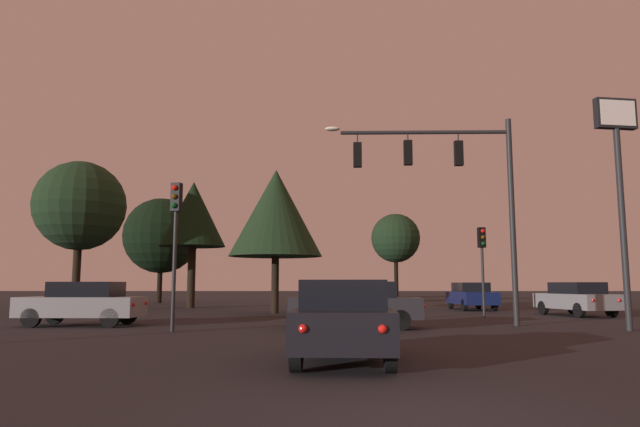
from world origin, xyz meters
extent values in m
plane|color=black|center=(0.00, 24.50, 0.00)|extent=(168.00, 168.00, 0.00)
cylinder|color=#232326|center=(5.69, 13.73, 3.69)|extent=(0.20, 0.20, 7.38)
cylinder|color=#232326|center=(2.65, 13.77, 6.91)|extent=(6.08, 0.21, 0.14)
ellipsoid|color=#F4EACC|center=(-0.69, 13.81, 7.06)|extent=(0.56, 0.28, 0.16)
cylinder|color=#232326|center=(3.87, 13.75, 6.74)|extent=(0.05, 0.05, 0.34)
cube|color=black|center=(3.87, 13.75, 6.12)|extent=(0.30, 0.24, 0.90)
sphere|color=red|center=(3.87, 13.89, 6.40)|extent=(0.18, 0.18, 0.18)
sphere|color=#56380C|center=(3.87, 13.89, 6.12)|extent=(0.18, 0.18, 0.18)
sphere|color=#0C4219|center=(3.87, 13.89, 5.84)|extent=(0.18, 0.18, 0.18)
cylinder|color=#232326|center=(2.04, 13.78, 6.76)|extent=(0.05, 0.05, 0.30)
cube|color=black|center=(2.04, 13.78, 6.15)|extent=(0.30, 0.24, 0.90)
sphere|color=red|center=(2.05, 13.92, 6.43)|extent=(0.18, 0.18, 0.18)
sphere|color=#56380C|center=(2.05, 13.92, 6.15)|extent=(0.18, 0.18, 0.18)
sphere|color=#0C4219|center=(2.05, 13.92, 5.87)|extent=(0.18, 0.18, 0.18)
cylinder|color=#232326|center=(0.22, 13.80, 6.72)|extent=(0.05, 0.05, 0.38)
cube|color=black|center=(0.22, 13.80, 6.08)|extent=(0.30, 0.24, 0.90)
sphere|color=red|center=(0.22, 13.94, 6.36)|extent=(0.18, 0.18, 0.18)
sphere|color=#56380C|center=(0.22, 13.94, 6.08)|extent=(0.18, 0.18, 0.18)
sphere|color=#0C4219|center=(0.22, 13.94, 5.80)|extent=(0.18, 0.18, 0.18)
cylinder|color=#232326|center=(-5.64, 11.31, 1.85)|extent=(0.12, 0.12, 3.71)
cube|color=black|center=(-5.64, 11.31, 4.16)|extent=(0.35, 0.30, 0.90)
sphere|color=red|center=(-5.67, 11.17, 4.44)|extent=(0.18, 0.18, 0.18)
sphere|color=#56380C|center=(-5.67, 11.17, 4.16)|extent=(0.18, 0.18, 0.18)
sphere|color=#0C4219|center=(-5.67, 11.17, 3.88)|extent=(0.18, 0.18, 0.18)
cylinder|color=#232326|center=(5.99, 18.79, 1.52)|extent=(0.12, 0.12, 3.04)
cube|color=black|center=(5.99, 18.79, 3.49)|extent=(0.34, 0.30, 0.90)
sphere|color=red|center=(6.02, 18.66, 3.77)|extent=(0.18, 0.18, 0.18)
sphere|color=#56380C|center=(6.02, 18.66, 3.49)|extent=(0.18, 0.18, 0.18)
sphere|color=#0C4219|center=(6.02, 18.66, 3.21)|extent=(0.18, 0.18, 0.18)
cube|color=black|center=(-0.61, 4.70, 0.66)|extent=(1.92, 4.08, 0.68)
cube|color=black|center=(-0.62, 4.55, 1.26)|extent=(1.60, 2.23, 0.52)
cylinder|color=black|center=(-1.33, 6.06, 0.32)|extent=(0.23, 0.65, 0.64)
cylinder|color=black|center=(0.22, 5.99, 0.32)|extent=(0.23, 0.65, 0.64)
cylinder|color=black|center=(-1.44, 3.41, 0.32)|extent=(0.23, 0.65, 0.64)
cylinder|color=black|center=(0.11, 3.35, 0.32)|extent=(0.23, 0.65, 0.64)
sphere|color=red|center=(-1.31, 2.71, 0.76)|extent=(0.14, 0.14, 0.14)
sphere|color=red|center=(-0.08, 2.66, 0.76)|extent=(0.14, 0.14, 0.14)
cube|color=#232328|center=(0.02, 12.62, 0.66)|extent=(4.35, 1.94, 0.68)
cube|color=black|center=(0.17, 12.62, 1.26)|extent=(2.37, 1.62, 0.52)
cylinder|color=black|center=(-1.42, 11.89, 0.32)|extent=(0.65, 0.22, 0.64)
cylinder|color=black|center=(-1.36, 13.47, 0.32)|extent=(0.65, 0.22, 0.64)
cylinder|color=black|center=(1.41, 11.78, 0.32)|extent=(0.65, 0.22, 0.64)
cylinder|color=black|center=(1.47, 13.36, 0.32)|extent=(0.65, 0.22, 0.64)
sphere|color=red|center=(2.15, 11.92, 0.76)|extent=(0.14, 0.14, 0.14)
sphere|color=red|center=(2.20, 13.17, 0.76)|extent=(0.14, 0.14, 0.14)
cube|color=gray|center=(-9.43, 13.59, 0.66)|extent=(4.06, 1.87, 0.68)
cube|color=black|center=(-9.28, 13.59, 1.26)|extent=(2.20, 1.59, 0.52)
cylinder|color=black|center=(-10.77, 12.81, 0.32)|extent=(0.64, 0.21, 0.64)
cylinder|color=black|center=(-10.75, 14.42, 0.32)|extent=(0.64, 0.21, 0.64)
cylinder|color=black|center=(-8.11, 12.77, 0.32)|extent=(0.64, 0.21, 0.64)
cylinder|color=black|center=(-8.09, 14.38, 0.32)|extent=(0.64, 0.21, 0.64)
sphere|color=red|center=(-7.42, 12.93, 0.76)|extent=(0.14, 0.14, 0.14)
sphere|color=red|center=(-7.40, 14.20, 0.76)|extent=(0.14, 0.14, 0.14)
cube|color=#0F1947|center=(7.31, 25.96, 0.66)|extent=(2.00, 4.36, 0.68)
cube|color=black|center=(7.30, 26.11, 1.26)|extent=(1.67, 2.38, 0.52)
cylinder|color=black|center=(8.18, 24.57, 0.32)|extent=(0.22, 0.65, 0.64)
cylinder|color=black|center=(6.54, 24.51, 0.32)|extent=(0.22, 0.65, 0.64)
cylinder|color=black|center=(8.07, 27.40, 0.32)|extent=(0.22, 0.65, 0.64)
cylinder|color=black|center=(6.44, 27.34, 0.32)|extent=(0.22, 0.65, 0.64)
sphere|color=red|center=(7.87, 28.14, 0.76)|extent=(0.14, 0.14, 0.14)
sphere|color=red|center=(6.58, 28.09, 0.76)|extent=(0.14, 0.14, 0.14)
cube|color=gray|center=(10.47, 19.88, 0.66)|extent=(2.57, 4.30, 0.68)
cube|color=black|center=(10.50, 19.74, 1.26)|extent=(1.95, 2.44, 0.52)
cylinder|color=black|center=(9.42, 21.02, 0.32)|extent=(0.33, 0.67, 0.64)
cylinder|color=black|center=(10.97, 21.34, 0.32)|extent=(0.33, 0.67, 0.64)
cylinder|color=black|center=(9.97, 18.42, 0.32)|extent=(0.33, 0.67, 0.64)
cylinder|color=black|center=(11.52, 18.75, 0.32)|extent=(0.33, 0.67, 0.64)
sphere|color=red|center=(10.28, 17.78, 0.76)|extent=(0.14, 0.14, 0.14)
sphere|color=red|center=(11.50, 18.04, 0.76)|extent=(0.14, 0.14, 0.14)
cylinder|color=#232326|center=(8.51, 11.72, 3.23)|extent=(0.20, 0.20, 6.45)
cube|color=black|center=(8.51, 11.72, 6.95)|extent=(1.42, 0.47, 1.00)
cube|color=white|center=(8.53, 11.59, 6.95)|extent=(1.22, 0.21, 0.84)
cylinder|color=black|center=(-14.50, 24.48, 2.00)|extent=(0.43, 0.43, 4.01)
sphere|color=black|center=(-14.50, 24.48, 5.73)|extent=(4.93, 4.93, 4.93)
cylinder|color=black|center=(-9.08, 28.13, 1.86)|extent=(0.48, 0.48, 3.71)
cone|color=black|center=(-9.08, 28.13, 5.72)|extent=(4.01, 4.01, 4.02)
cylinder|color=black|center=(4.10, 33.97, 1.74)|extent=(0.29, 0.29, 3.47)
sphere|color=black|center=(4.10, 33.97, 4.69)|extent=(3.49, 3.49, 3.49)
cylinder|color=black|center=(-3.44, 21.96, 1.40)|extent=(0.37, 0.37, 2.81)
cone|color=black|center=(-3.44, 21.96, 5.01)|extent=(4.67, 4.67, 4.42)
cylinder|color=black|center=(-13.63, 37.11, 1.56)|extent=(0.38, 0.38, 3.12)
sphere|color=black|center=(-13.63, 37.11, 5.15)|extent=(5.80, 5.80, 5.80)
camera|label=1|loc=(-0.97, -6.12, 1.45)|focal=31.55mm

